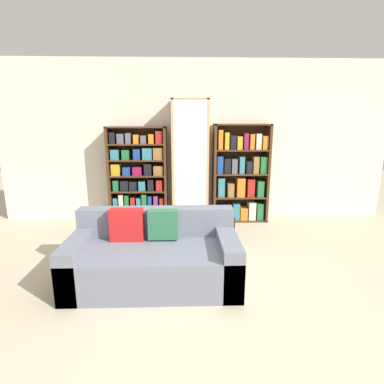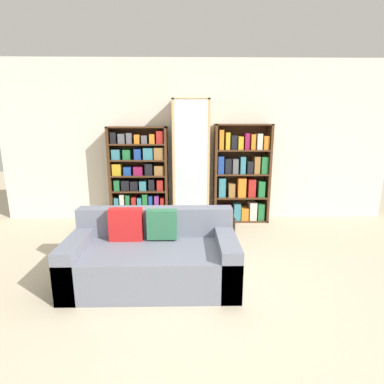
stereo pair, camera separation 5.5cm
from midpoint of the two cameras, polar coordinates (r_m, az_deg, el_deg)
ground_plane at (r=2.98m, az=2.52°, el=-21.22°), size 16.00×16.00×0.00m
wall_back at (r=5.22m, az=0.36°, el=9.54°), size 6.68×0.06×2.70m
couch at (r=3.31m, az=-7.68°, el=-12.20°), size 1.75×0.90×0.77m
bookshelf_left at (r=5.14m, az=-10.49°, el=2.95°), size 0.97×0.32×1.61m
display_cabinet at (r=5.03m, az=-0.70°, el=5.56°), size 0.60×0.36×2.05m
bookshelf_right at (r=5.17m, az=8.93°, el=2.98°), size 0.94×0.32×1.65m
wine_bottle at (r=4.61m, az=7.38°, el=-6.48°), size 0.08×0.08×0.34m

